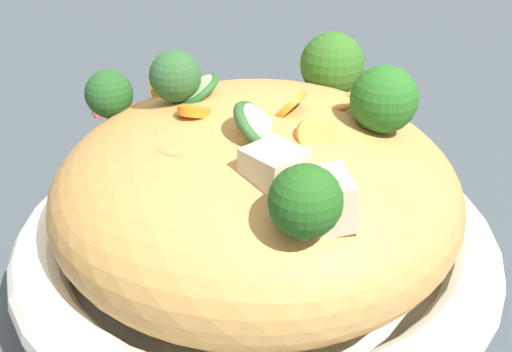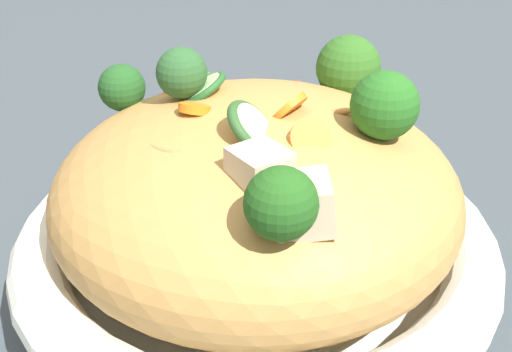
# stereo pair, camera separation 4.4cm
# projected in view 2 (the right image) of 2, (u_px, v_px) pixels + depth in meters

# --- Properties ---
(ground_plane) EXTENTS (3.00, 3.00, 0.00)m
(ground_plane) POSITION_uv_depth(u_px,v_px,m) (256.00, 286.00, 0.48)
(ground_plane) COLOR #384147
(serving_bowl) EXTENTS (0.34, 0.34, 0.06)m
(serving_bowl) POSITION_uv_depth(u_px,v_px,m) (256.00, 252.00, 0.47)
(serving_bowl) COLOR white
(serving_bowl) RESTS_ON ground_plane
(noodle_heap) EXTENTS (0.28, 0.28, 0.12)m
(noodle_heap) POSITION_uv_depth(u_px,v_px,m) (256.00, 191.00, 0.44)
(noodle_heap) COLOR #B88645
(noodle_heap) RESTS_ON serving_bowl
(broccoli_florets) EXTENTS (0.24, 0.26, 0.07)m
(broccoli_florets) POSITION_uv_depth(u_px,v_px,m) (297.00, 96.00, 0.44)
(broccoli_florets) COLOR #97AD77
(broccoli_florets) RESTS_ON serving_bowl
(carrot_coins) EXTENTS (0.13, 0.13, 0.04)m
(carrot_coins) POSITION_uv_depth(u_px,v_px,m) (246.00, 110.00, 0.42)
(carrot_coins) COLOR orange
(carrot_coins) RESTS_ON serving_bowl
(zucchini_slices) EXTENTS (0.10, 0.17, 0.05)m
(zucchini_slices) POSITION_uv_depth(u_px,v_px,m) (213.00, 100.00, 0.45)
(zucchini_slices) COLOR beige
(zucchini_slices) RESTS_ON serving_bowl
(chicken_chunks) EXTENTS (0.06, 0.06, 0.03)m
(chicken_chunks) POSITION_uv_depth(u_px,v_px,m) (286.00, 189.00, 0.34)
(chicken_chunks) COLOR beige
(chicken_chunks) RESTS_ON serving_bowl
(chopsticks_pair) EXTENTS (0.21, 0.11, 0.01)m
(chopsticks_pair) POSITION_uv_depth(u_px,v_px,m) (218.00, 93.00, 0.80)
(chopsticks_pair) COLOR red
(chopsticks_pair) RESTS_ON ground_plane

